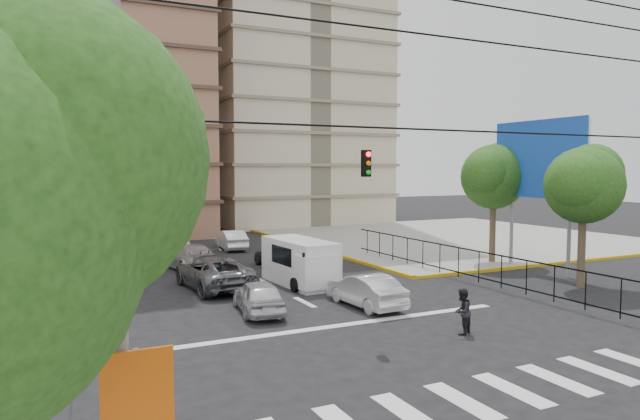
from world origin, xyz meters
TOP-DOWN VIEW (x-y plane):
  - ground at (0.00, 0.00)m, footprint 160.00×160.00m
  - sidewalk_ne at (20.00, 20.00)m, footprint 26.00×26.00m
  - crosswalk_stripes at (0.00, -6.00)m, footprint 12.00×2.40m
  - stop_line at (0.00, 1.20)m, footprint 13.00×0.40m
  - park_fence at (9.00, 4.50)m, footprint 0.10×22.50m
  - billboard at (14.45, 6.00)m, footprint 0.36×6.20m
  - tree_park_a at (13.08, 2.01)m, footprint 4.41×3.60m
  - tree_park_c at (14.09, 9.01)m, footprint 4.65×3.80m
  - traffic_light_nw at (-7.80, 7.80)m, footprint 0.28×0.22m
  - traffic_light_hanging at (0.00, -2.04)m, footprint 18.00×9.12m
  - utility_pole_sw at (-9.00, -9.00)m, footprint 1.40×0.28m
  - district_sign at (-8.80, -9.24)m, footprint 0.90×0.12m
  - van_right_lane at (1.36, 8.29)m, footprint 2.23×4.98m
  - van_left_lane at (-2.99, 20.18)m, footprint 2.44×4.96m
  - car_silver_front_left at (-2.33, 4.21)m, footprint 2.08×4.03m
  - car_white_front_right at (1.93, 3.25)m, footprint 1.67×4.18m
  - car_grey_mid_left at (-2.68, 9.40)m, footprint 2.90×5.68m
  - car_silver_rear_left at (-2.55, 15.14)m, footprint 2.79×5.21m
  - car_darkgrey_mid_right at (2.25, 13.51)m, footprint 1.94×4.20m
  - car_white_rear_right at (1.94, 21.60)m, footprint 1.74×4.28m
  - pedestrian_crosswalk at (2.89, -1.56)m, footprint 0.96×0.89m

SIDE VIEW (x-z plane):
  - ground at x=0.00m, z-range 0.00..0.00m
  - park_fence at x=9.00m, z-range -0.83..0.83m
  - crosswalk_stripes at x=0.00m, z-range 0.00..0.01m
  - stop_line at x=0.00m, z-range 0.00..0.01m
  - sidewalk_ne at x=20.00m, z-range 0.00..0.15m
  - car_silver_front_left at x=-2.33m, z-range 0.00..1.31m
  - car_white_front_right at x=1.93m, z-range 0.00..1.35m
  - car_white_rear_right at x=1.94m, z-range 0.00..1.38m
  - car_darkgrey_mid_right at x=2.25m, z-range 0.00..1.40m
  - car_silver_rear_left at x=-2.55m, z-range 0.00..1.44m
  - car_grey_mid_left at x=-2.68m, z-range 0.00..1.54m
  - pedestrian_crosswalk at x=2.89m, z-range 0.00..1.57m
  - van_left_lane at x=-2.99m, z-range -0.03..2.11m
  - van_right_lane at x=1.36m, z-range -0.03..2.16m
  - district_sign at x=-8.80m, z-range 0.85..4.05m
  - traffic_light_nw at x=-7.80m, z-range 0.91..5.31m
  - utility_pole_sw at x=-9.00m, z-range 0.27..9.27m
  - tree_park_a at x=13.08m, z-range 1.60..8.42m
  - tree_park_c at x=14.09m, z-range 1.71..8.96m
  - traffic_light_hanging at x=0.00m, z-range 5.44..6.36m
  - billboard at x=14.45m, z-range 1.95..10.05m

